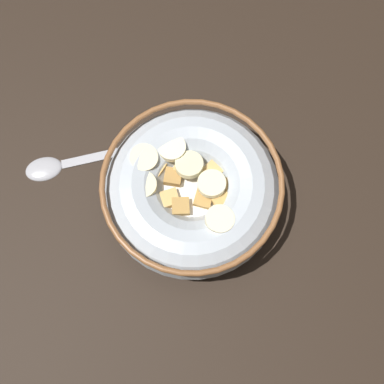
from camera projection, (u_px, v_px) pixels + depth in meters
The scene contains 3 objects.
ground_plane at pixel (192, 202), 55.25cm from camera, with size 118.05×118.05×2.00cm, color black.
cereal_bowl at pixel (192, 191), 51.03cm from camera, with size 18.25×18.25×6.65cm.
spoon at pixel (67, 163), 55.19cm from camera, with size 13.36×12.55×0.80cm.
Camera 1 is at (7.22, -12.91, 52.25)cm, focal length 46.40 mm.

